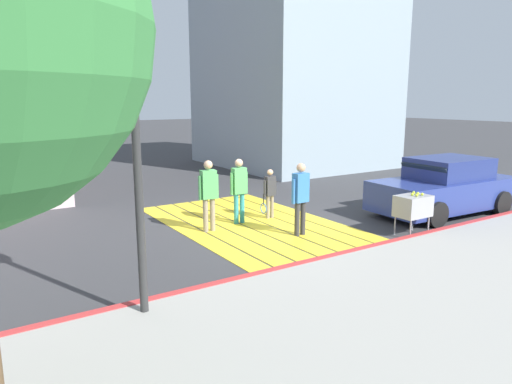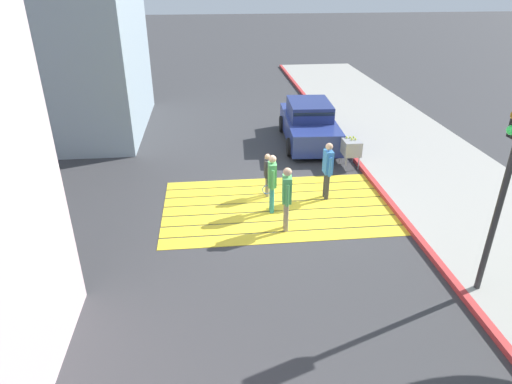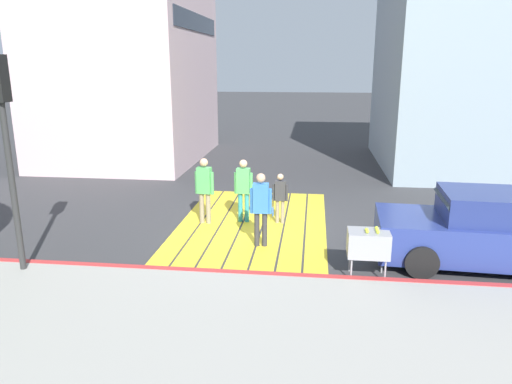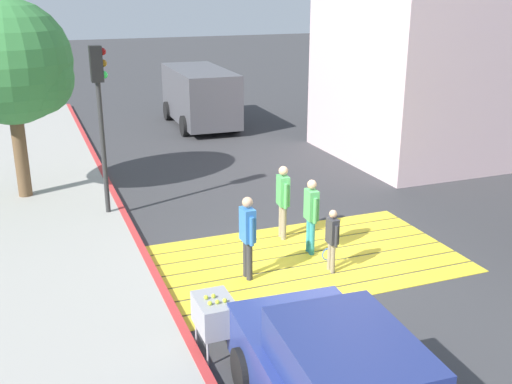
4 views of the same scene
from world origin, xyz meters
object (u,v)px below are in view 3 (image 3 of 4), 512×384
traffic_light_corner (5,122)px  tennis_ball_cart (368,244)px  car_parked_near_curb (485,231)px  pedestrian_adult_side (261,204)px  pedestrian_adult_lead (243,186)px  pedestrian_child_with_racket (280,196)px  pedestrian_adult_trailing (204,186)px

traffic_light_corner → tennis_ball_cart: bearing=-84.3°
car_parked_near_curb → tennis_ball_cart: bearing=110.1°
car_parked_near_curb → pedestrian_adult_side: (0.49, 4.72, 0.27)m
traffic_light_corner → pedestrian_adult_lead: 5.79m
car_parked_near_curb → pedestrian_child_with_racket: (2.19, 4.41, 0.02)m
traffic_light_corner → pedestrian_child_with_racket: traffic_light_corner is taller
car_parked_near_curb → traffic_light_corner: (-1.58, 9.26, 2.30)m
car_parked_near_curb → pedestrian_adult_side: size_ratio=2.55×
pedestrian_adult_lead → pedestrian_adult_trailing: pedestrian_adult_trailing is taller
car_parked_near_curb → pedestrian_adult_side: 4.75m
pedestrian_adult_trailing → car_parked_near_curb: bearing=-107.1°
tennis_ball_cart → pedestrian_child_with_racket: 3.65m
pedestrian_adult_lead → car_parked_near_curb: bearing=-112.2°
tennis_ball_cart → traffic_light_corner: bearing=95.7°
tennis_ball_cart → pedestrian_adult_lead: (3.08, 2.90, 0.28)m
traffic_light_corner → pedestrian_child_with_racket: size_ratio=3.17×
traffic_light_corner → tennis_ball_cart: (0.68, -6.80, -2.34)m
pedestrian_adult_side → pedestrian_child_with_racket: (1.70, -0.31, -0.25)m
traffic_light_corner → tennis_ball_cart: traffic_light_corner is taller
car_parked_near_curb → pedestrian_adult_trailing: bearing=72.9°
car_parked_near_curb → traffic_light_corner: bearing=99.7°
pedestrian_child_with_racket → pedestrian_adult_trailing: bearing=96.9°
traffic_light_corner → pedestrian_adult_side: (2.07, -4.54, -2.04)m
pedestrian_adult_lead → pedestrian_child_with_racket: 0.98m
pedestrian_adult_trailing → tennis_ball_cart: bearing=-126.2°
pedestrian_adult_side → pedestrian_child_with_racket: size_ratio=1.29×
car_parked_near_curb → pedestrian_adult_lead: bearing=67.8°
tennis_ball_cart → pedestrian_adult_lead: 4.25m
car_parked_near_curb → pedestrian_adult_trailing: size_ratio=2.53×
tennis_ball_cart → pedestrian_adult_side: bearing=58.4°
tennis_ball_cart → pedestrian_adult_side: size_ratio=0.59×
pedestrian_adult_lead → pedestrian_child_with_racket: size_ratio=1.26×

